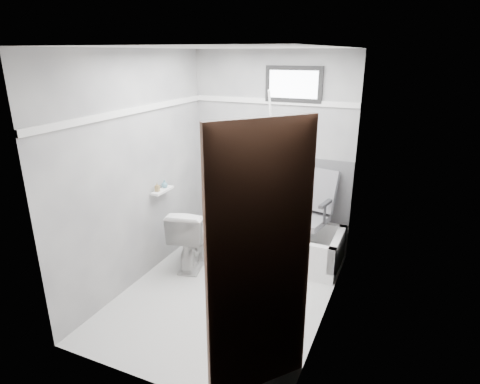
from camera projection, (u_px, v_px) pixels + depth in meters
The scene contains 19 objects.
floor at pixel (226, 293), 4.15m from camera, with size 2.60×2.60×0.00m, color silver.
ceiling at pixel (223, 47), 3.36m from camera, with size 2.60×2.60×0.00m, color silver.
wall_back at pixel (271, 153), 4.88m from camera, with size 2.00×0.02×2.40m, color slate.
wall_front at pixel (139, 239), 2.63m from camera, with size 2.00×0.02×2.40m, color slate.
wall_left at pixel (138, 171), 4.14m from camera, with size 0.02×2.60×2.40m, color slate.
wall_right at pixel (332, 198), 3.38m from camera, with size 0.02×2.60×2.40m, color slate.
bathtub at pixel (277, 242), 4.80m from camera, with size 1.50×0.70×0.42m, color white, non-canonical shape.
office_chair at pixel (304, 213), 4.60m from camera, with size 0.57×0.57×0.98m, color #5C5B60, non-canonical shape.
toilet at pixel (193, 236), 4.62m from camera, with size 0.41×0.73×0.71m, color silver.
door at pixel (282, 298), 2.35m from camera, with size 0.78×0.78×2.00m, color #55331F, non-canonical shape.
window at pixel (294, 84), 4.50m from camera, with size 0.66×0.04×0.40m, color black, non-canonical shape.
backerboard at pixel (289, 187), 4.91m from camera, with size 1.50×0.02×0.78m, color #4C4C4F.
trim_back at pixel (272, 101), 4.66m from camera, with size 2.00×0.02×0.06m, color white.
trim_left at pixel (134, 111), 3.93m from camera, with size 0.02×2.60×0.06m, color white.
pole at pixel (275, 171), 4.67m from camera, with size 0.02×0.02×1.95m, color white.
shelf at pixel (163, 190), 4.48m from camera, with size 0.10×0.32×0.03m, color white.
soap_bottle_a at pixel (157, 187), 4.39m from camera, with size 0.05×0.05×0.10m, color #967C4B.
soap_bottle_b at pixel (164, 184), 4.51m from camera, with size 0.07×0.07×0.09m, color teal.
faucet at pixel (254, 201), 5.15m from camera, with size 0.26×0.10×0.16m, color silver, non-canonical shape.
Camera 1 is at (1.56, -3.22, 2.36)m, focal length 30.00 mm.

